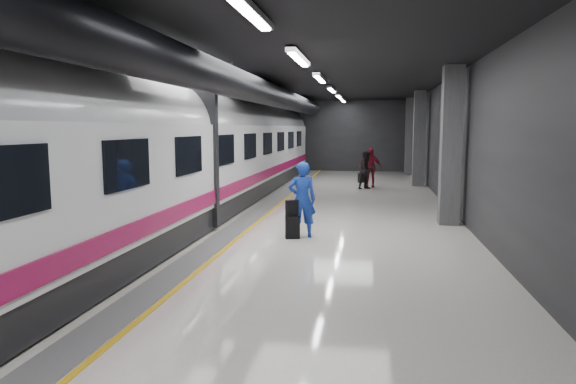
{
  "coord_description": "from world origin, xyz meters",
  "views": [
    {
      "loc": [
        2.32,
        -13.19,
        2.77
      ],
      "look_at": [
        0.49,
        -1.92,
        1.34
      ],
      "focal_mm": 32.0,
      "sensor_mm": 36.0,
      "label": 1
    }
  ],
  "objects": [
    {
      "name": "ground",
      "position": [
        0.0,
        0.0,
        0.0
      ],
      "size": [
        40.0,
        40.0,
        0.0
      ],
      "primitive_type": "plane",
      "color": "white",
      "rests_on": "ground"
    },
    {
      "name": "platform_hall",
      "position": [
        -0.29,
        0.96,
        3.54
      ],
      "size": [
        10.02,
        40.02,
        4.51
      ],
      "color": "black",
      "rests_on": "ground"
    },
    {
      "name": "train",
      "position": [
        -3.25,
        -0.0,
        2.07
      ],
      "size": [
        3.05,
        38.0,
        4.05
      ],
      "color": "black",
      "rests_on": "ground"
    },
    {
      "name": "traveler_main",
      "position": [
        0.61,
        -0.44,
        0.96
      ],
      "size": [
        0.78,
        0.6,
        1.93
      ],
      "primitive_type": "imported",
      "rotation": [
        0.0,
        0.0,
        3.35
      ],
      "color": "blue",
      "rests_on": "ground"
    },
    {
      "name": "suitcase_main",
      "position": [
        0.4,
        -0.66,
        0.29
      ],
      "size": [
        0.4,
        0.31,
        0.57
      ],
      "primitive_type": "cube",
      "rotation": [
        0.0,
        0.0,
        0.27
      ],
      "color": "black",
      "rests_on": "ground"
    },
    {
      "name": "shoulder_bag",
      "position": [
        0.38,
        -0.65,
        0.77
      ],
      "size": [
        0.34,
        0.29,
        0.4
      ],
      "primitive_type": "cube",
      "rotation": [
        0.0,
        0.0,
        0.53
      ],
      "color": "black",
      "rests_on": "suitcase_main"
    },
    {
      "name": "traveler_far_a",
      "position": [
        2.14,
        10.25,
        0.86
      ],
      "size": [
        1.05,
        1.05,
        1.72
      ],
      "primitive_type": "imported",
      "rotation": [
        0.0,
        0.0,
        0.78
      ],
      "color": "black",
      "rests_on": "ground"
    },
    {
      "name": "traveler_far_b",
      "position": [
        2.27,
        11.11,
        0.92
      ],
      "size": [
        1.11,
        0.52,
        1.84
      ],
      "primitive_type": "imported",
      "rotation": [
        0.0,
        0.0,
        -0.07
      ],
      "color": "maroon",
      "rests_on": "ground"
    },
    {
      "name": "suitcase_far",
      "position": [
        1.84,
        13.04,
        0.24
      ],
      "size": [
        0.38,
        0.32,
        0.48
      ],
      "primitive_type": "cube",
      "rotation": [
        0.0,
        0.0,
        0.38
      ],
      "color": "black",
      "rests_on": "ground"
    }
  ]
}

